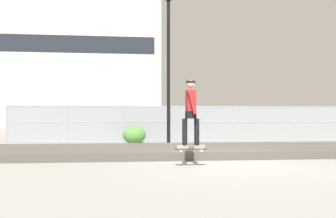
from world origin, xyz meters
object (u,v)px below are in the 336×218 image
skateboard (191,149)px  parked_car_mid (244,124)px  street_lamp (168,51)px  shrub_left (134,135)px  skater (191,110)px  parked_car_near (134,125)px

skateboard → parked_car_mid: size_ratio=0.18×
street_lamp → shrub_left: (-1.66, -0.13, -4.10)m
skater → street_lamp: street_lamp is taller
skateboard → parked_car_near: (-1.42, 11.08, 0.39)m
skateboard → parked_car_near: bearing=97.3°
skateboard → skater: skater is taller
parked_car_near → shrub_left: parked_car_near is taller
street_lamp → parked_car_near: street_lamp is taller
parked_car_mid → shrub_left: (-6.76, -3.91, -0.42)m
skater → street_lamp: bearing=88.3°
skater → shrub_left: (-1.43, 7.67, -1.02)m
skater → street_lamp: 8.38m
parked_car_near → shrub_left: (-0.01, -3.41, -0.42)m
skateboard → parked_car_near: parked_car_near is taller
parked_car_mid → shrub_left: parked_car_mid is taller
parked_car_near → parked_car_mid: 6.77m
parked_car_near → parked_car_mid: bearing=4.2°
skateboard → parked_car_near: size_ratio=0.18×
street_lamp → shrub_left: street_lamp is taller
parked_car_mid → parked_car_near: bearing=-175.8°
parked_car_mid → street_lamp: bearing=-143.4°
skateboard → parked_car_near: 11.18m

